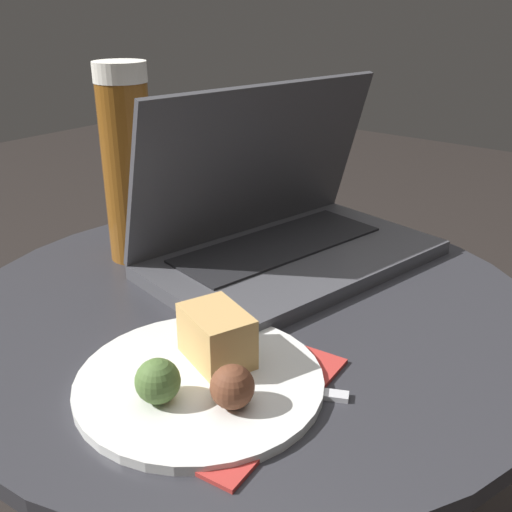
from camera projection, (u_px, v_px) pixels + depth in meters
The scene contains 6 objects.
table at pixel (249, 399), 0.74m from camera, with size 0.66×0.66×0.48m.
napkin at pixel (231, 390), 0.53m from camera, with size 0.21×0.16×0.00m.
laptop at pixel (281, 226), 0.77m from camera, with size 0.40×0.28×0.22m.
beer_glass at pixel (128, 165), 0.75m from camera, with size 0.06×0.06×0.25m.
snack_plate at pixel (203, 371), 0.53m from camera, with size 0.22×0.22×0.06m.
fork at pixel (235, 383), 0.53m from camera, with size 0.09×0.16×0.01m.
Camera 1 is at (-0.47, -0.38, 0.81)m, focal length 42.00 mm.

